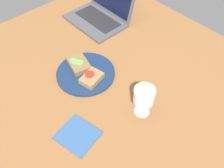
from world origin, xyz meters
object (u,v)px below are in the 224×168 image
object	(u,v)px
sandwich_with_tomato	(92,77)
napkin	(78,135)
laptop	(101,12)
wine_glass	(144,97)
plate	(86,73)
sandwich_with_cucumber	(78,63)

from	to	relation	value
sandwich_with_tomato	napkin	xyz separation A→B (cm)	(16.53, -20.79, -2.41)
laptop	wine_glass	bearing A→B (deg)	-26.66
plate	napkin	distance (cm)	30.48
sandwich_with_tomato	sandwich_with_cucumber	world-z (taller)	sandwich_with_tomato
laptop	napkin	distance (cm)	72.93
plate	sandwich_with_cucumber	world-z (taller)	sandwich_with_cucumber
sandwich_with_tomato	napkin	size ratio (longest dim) A/B	0.78
sandwich_with_cucumber	napkin	bearing A→B (deg)	-38.23
plate	sandwich_with_cucumber	xyz separation A→B (cm)	(-5.46, 0.35, 1.89)
plate	laptop	distance (cm)	42.60
plate	sandwich_with_tomato	xyz separation A→B (cm)	(5.37, -0.42, 1.95)
sandwich_with_tomato	laptop	world-z (taller)	laptop
napkin	sandwich_with_cucumber	bearing A→B (deg)	141.77
plate	napkin	xyz separation A→B (cm)	(21.89, -21.20, -0.46)
sandwich_with_tomato	sandwich_with_cucumber	bearing A→B (deg)	175.97
sandwich_with_cucumber	laptop	world-z (taller)	laptop
plate	sandwich_with_tomato	distance (cm)	5.73
sandwich_with_tomato	napkin	distance (cm)	26.66
sandwich_with_cucumber	laptop	bearing A→B (deg)	123.91
wine_glass	napkin	bearing A→B (deg)	-109.06
plate	laptop	bearing A→B (deg)	129.78
sandwich_with_tomato	sandwich_with_cucumber	distance (cm)	10.86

